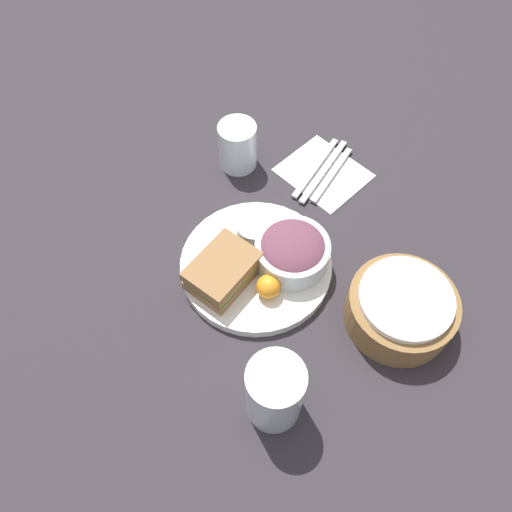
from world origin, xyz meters
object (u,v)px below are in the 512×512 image
water_glass (238,146)px  dressing_cup (254,230)px  salad_bowl (292,251)px  bread_basket (401,308)px  drink_glass (275,392)px  spoon (332,175)px  sandwich (223,271)px  fork (316,167)px  plate (256,265)px  knife (324,171)px

water_glass → dressing_cup: bearing=55.2°
salad_bowl → bread_basket: (-0.05, 0.19, -0.01)m
drink_glass → spoon: bearing=-149.8°
sandwich → dressing_cup: bearing=-165.3°
dressing_cup → fork: 0.22m
plate → knife: (-0.25, -0.06, -0.00)m
spoon → water_glass: (0.11, -0.16, 0.04)m
dressing_cup → fork: size_ratio=0.36×
sandwich → bread_basket: (-0.16, 0.25, -0.01)m
knife → drink_glass: bearing=-161.8°
plate → sandwich: (0.06, -0.02, 0.03)m
sandwich → drink_glass: 0.23m
dressing_cup → fork: bearing=-169.4°
bread_basket → spoon: size_ratio=1.08×
salad_bowl → spoon: salad_bowl is taller
knife → water_glass: water_glass is taller
salad_bowl → water_glass: size_ratio=1.31×
sandwich → water_glass: (-0.21, -0.19, 0.00)m
spoon → dressing_cup: bearing=167.0°
salad_bowl → drink_glass: drink_glass is taller
plate → fork: (-0.25, -0.08, -0.00)m
sandwich → knife: bearing=-171.3°
plate → water_glass: 0.25m
water_glass → drink_glass: bearing=52.7°
sandwich → salad_bowl: bearing=153.1°
sandwich → salad_bowl: size_ratio=0.99×
sandwich → drink_glass: size_ratio=0.93×
salad_bowl → sandwich: bearing=-26.9°
plate → dressing_cup: (-0.04, -0.04, 0.03)m
salad_bowl → bread_basket: 0.20m
bread_basket → plate: bearing=-67.3°
sandwich → water_glass: 0.28m
plate → spoon: size_ratio=1.65×
bread_basket → water_glass: 0.44m
sandwich → spoon: bearing=-174.6°
sandwich → water_glass: bearing=-138.4°
salad_bowl → spoon: 0.23m
knife → bread_basket: bearing=-131.7°
salad_bowl → spoon: size_ratio=0.79×
plate → knife: 0.26m
bread_basket → dressing_cup: bearing=-77.5°
spoon → water_glass: size_ratio=1.65×
bread_basket → knife: bread_basket is taller
dressing_cup → bread_basket: bearing=102.5°
drink_glass → spoon: drink_glass is taller
bread_basket → water_glass: (-0.05, -0.43, 0.01)m
salad_bowl → fork: (-0.20, -0.12, -0.04)m
dressing_cup → knife: bearing=-174.2°
spoon → knife: bearing=90.0°
bread_basket → spoon: (-0.16, -0.28, -0.03)m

